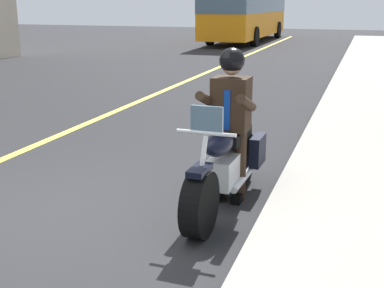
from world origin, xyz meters
TOP-DOWN VIEW (x-y plane):
  - ground_plane at (0.00, 0.00)m, footprint 80.00×80.00m
  - motorcycle_main at (-0.96, 1.50)m, footprint 2.21×0.61m
  - rider_main at (-1.15, 1.50)m, footprint 0.62×0.55m
  - bus_near at (-24.93, -3.88)m, footprint 11.05×2.70m

SIDE VIEW (x-z plane):
  - ground_plane at x=0.00m, z-range 0.00..0.00m
  - motorcycle_main at x=-0.96m, z-range -0.18..1.08m
  - rider_main at x=-1.15m, z-range 0.17..1.91m
  - bus_near at x=-24.93m, z-range 0.22..3.52m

